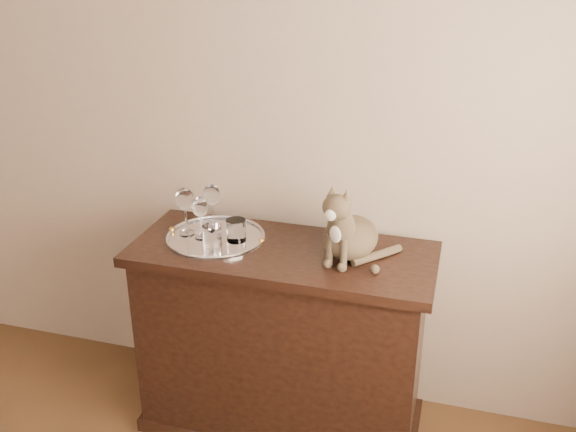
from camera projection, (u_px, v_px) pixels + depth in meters
name	position (u px, v px, depth m)	size (l,w,h in m)	color
wall_back	(168.00, 96.00, 2.74)	(4.00, 0.10, 2.70)	tan
sideboard	(282.00, 340.00, 2.68)	(1.20, 0.50, 0.85)	black
tray	(216.00, 238.00, 2.60)	(0.40, 0.40, 0.01)	silver
wine_glass_b	(212.00, 206.00, 2.66)	(0.07, 0.07, 0.19)	white
wine_glass_c	(185.00, 211.00, 2.59)	(0.08, 0.08, 0.20)	white
wine_glass_d	(200.00, 217.00, 2.57)	(0.07, 0.07, 0.17)	white
tumbler_b	(212.00, 236.00, 2.51)	(0.08, 0.08, 0.08)	white
tumbler_c	(236.00, 230.00, 2.55)	(0.08, 0.08, 0.09)	silver
cat	(351.00, 218.00, 2.40)	(0.31, 0.29, 0.32)	#4D392E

